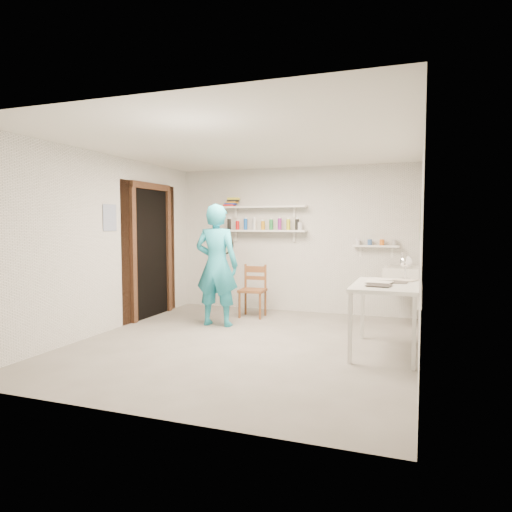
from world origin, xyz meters
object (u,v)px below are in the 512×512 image
(work_table, at_px, (385,318))
(desk_lamp, at_px, (406,262))
(man, at_px, (217,265))
(belfast_sink, at_px, (401,277))
(wall_clock, at_px, (223,244))
(wooden_chair, at_px, (253,290))

(work_table, distance_m, desk_lamp, 0.80)
(man, relative_size, desk_lamp, 11.81)
(belfast_sink, xyz_separation_m, work_table, (-0.11, -1.53, -0.31))
(belfast_sink, bearing_deg, man, -160.27)
(man, bearing_deg, wall_clock, -95.10)
(belfast_sink, distance_m, wall_clock, 2.62)
(wall_clock, xyz_separation_m, work_table, (2.37, -0.86, -0.77))
(belfast_sink, height_order, wall_clock, wall_clock)
(work_table, xyz_separation_m, desk_lamp, (0.20, 0.47, 0.61))
(belfast_sink, height_order, desk_lamp, desk_lamp)
(wall_clock, relative_size, work_table, 0.27)
(man, distance_m, wall_clock, 0.36)
(wooden_chair, xyz_separation_m, work_table, (2.10, -1.37, -0.03))
(man, bearing_deg, wooden_chair, -113.43)
(wall_clock, bearing_deg, man, -95.10)
(wall_clock, height_order, desk_lamp, wall_clock)
(wooden_chair, relative_size, desk_lamp, 5.68)
(wooden_chair, height_order, work_table, wooden_chair)
(man, relative_size, wall_clock, 5.56)
(wall_clock, bearing_deg, belfast_sink, 12.64)
(belfast_sink, distance_m, man, 2.66)
(wall_clock, bearing_deg, wooden_chair, 59.74)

